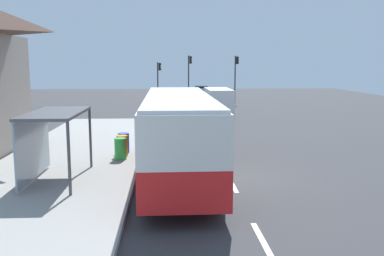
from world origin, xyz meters
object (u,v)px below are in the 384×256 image
object	(u,v)px
sedan_near	(206,95)
sedan_far	(201,91)
recycling_bin_green	(120,149)
recycling_bin_blue	(124,143)
white_van	(218,100)
recycling_bin_orange	(122,146)
traffic_light_far_side	(159,76)
bus	(178,131)
bus_shelter	(47,128)
traffic_light_median	(189,72)
traffic_light_near_side	(236,72)

from	to	relation	value
sedan_near	sedan_far	xyz separation A→B (m)	(0.00, 7.35, 0.00)
recycling_bin_green	recycling_bin_blue	distance (m)	1.40
white_van	recycling_bin_blue	size ratio (longest dim) A/B	5.48
recycling_bin_green	recycling_bin_orange	xyz separation A→B (m)	(0.00, 0.70, 0.00)
white_van	traffic_light_far_side	bearing A→B (deg)	113.47
white_van	sedan_near	xyz separation A→B (m)	(0.10, 12.98, -0.55)
sedan_near	sedan_far	bearing A→B (deg)	89.98
bus	bus_shelter	xyz separation A→B (m)	(-4.70, -0.68, 0.25)
traffic_light_median	sedan_near	bearing A→B (deg)	-0.55
bus	traffic_light_near_side	bearing A→B (deg)	77.00
sedan_far	traffic_light_median	bearing A→B (deg)	-104.56
traffic_light_far_side	bus	bearing A→B (deg)	-87.53
recycling_bin_green	recycling_bin_orange	world-z (taller)	same
sedan_near	traffic_light_far_side	world-z (taller)	traffic_light_far_side
sedan_near	bus	bearing A→B (deg)	-96.97
white_van	recycling_bin_orange	bearing A→B (deg)	-111.15
traffic_light_near_side	bus	bearing A→B (deg)	-103.00
bus	recycling_bin_blue	size ratio (longest dim) A/B	11.60
white_van	traffic_light_near_side	xyz separation A→B (m)	(3.30, 11.40, 2.15)
sedan_near	bus_shelter	distance (m)	34.64
traffic_light_far_side	sedan_near	bearing A→B (deg)	8.25
white_van	recycling_bin_blue	bearing A→B (deg)	-112.00
traffic_light_near_side	recycling_bin_orange	bearing A→B (deg)	-109.14
bus	traffic_light_far_side	world-z (taller)	traffic_light_far_side
traffic_light_far_side	bus_shelter	size ratio (longest dim) A/B	1.15
bus	recycling_bin_blue	distance (m)	4.85
recycling_bin_green	bus	bearing A→B (deg)	-46.19
sedan_near	traffic_light_near_side	size ratio (longest dim) A/B	0.85
sedan_near	recycling_bin_blue	xyz separation A→B (m)	(-6.50, -28.82, -0.14)
recycling_bin_green	sedan_near	bearing A→B (deg)	77.87
recycling_bin_blue	bus	bearing A→B (deg)	-58.08
recycling_bin_orange	traffic_light_far_side	world-z (taller)	traffic_light_far_side
traffic_light_far_side	recycling_bin_green	bearing A→B (deg)	-92.15
traffic_light_near_side	recycling_bin_blue	bearing A→B (deg)	-109.59
bus	bus_shelter	distance (m)	4.76
traffic_light_near_side	sedan_far	bearing A→B (deg)	109.69
traffic_light_far_side	recycling_bin_orange	bearing A→B (deg)	-92.20
traffic_light_near_side	bus_shelter	world-z (taller)	traffic_light_near_side
bus	traffic_light_near_side	xyz separation A→B (m)	(7.21, 31.23, 1.65)
traffic_light_far_side	bus_shelter	bearing A→B (deg)	-95.79
sedan_near	traffic_light_near_side	bearing A→B (deg)	-26.31
bus	recycling_bin_orange	size ratio (longest dim) A/B	11.60
recycling_bin_blue	traffic_light_near_side	distance (m)	29.05
white_van	sedan_far	bearing A→B (deg)	89.72
recycling_bin_orange	bus_shelter	bearing A→B (deg)	-119.09
bus	traffic_light_median	bearing A→B (deg)	86.33
recycling_bin_green	recycling_bin_blue	bearing A→B (deg)	90.00
sedan_near	bus_shelter	world-z (taller)	bus_shelter
sedan_far	traffic_light_near_side	distance (m)	9.86
recycling_bin_orange	traffic_light_near_side	bearing A→B (deg)	70.86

